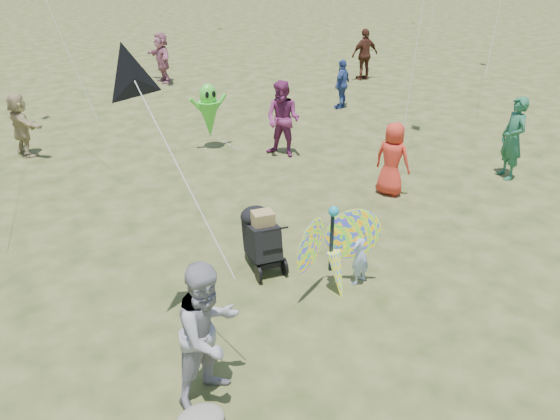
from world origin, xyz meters
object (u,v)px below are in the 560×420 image
(child_girl, at_px, (360,254))
(jogging_stroller, at_px, (261,235))
(crowd_e, at_px, (283,119))
(crowd_a, at_px, (392,159))
(crowd_j, at_px, (162,58))
(adult_man, at_px, (209,333))
(crowd_f, at_px, (513,138))
(crowd_h, at_px, (365,54))
(crowd_c, at_px, (342,84))
(alien_kite, at_px, (209,113))
(butterfly_kite, at_px, (334,251))
(crowd_d, at_px, (21,125))

(child_girl, xyz_separation_m, jogging_stroller, (-1.20, 1.17, 0.07))
(crowd_e, bearing_deg, crowd_a, -17.25)
(crowd_e, xyz_separation_m, jogging_stroller, (-2.78, -4.47, -0.35))
(crowd_j, bearing_deg, crowd_e, -2.40)
(adult_man, height_order, crowd_f, crowd_f)
(adult_man, height_order, crowd_a, adult_man)
(adult_man, bearing_deg, child_girl, -1.66)
(crowd_a, xyz_separation_m, crowd_e, (-1.01, 3.11, 0.16))
(child_girl, xyz_separation_m, crowd_h, (8.16, 11.41, 0.42))
(adult_man, distance_m, crowd_c, 12.77)
(crowd_j, distance_m, alien_kite, 7.74)
(crowd_h, height_order, crowd_j, crowd_h)
(child_girl, relative_size, butterfly_kite, 0.63)
(crowd_j, distance_m, butterfly_kite, 14.75)
(adult_man, distance_m, butterfly_kite, 2.74)
(crowd_f, xyz_separation_m, crowd_h, (2.61, 9.43, 0.00))
(child_girl, distance_m, alien_kite, 6.98)
(crowd_c, distance_m, jogging_stroller, 9.82)
(crowd_d, bearing_deg, crowd_c, -111.00)
(butterfly_kite, bearing_deg, crowd_f, 18.25)
(child_girl, height_order, crowd_d, crowd_d)
(crowd_e, bearing_deg, child_girl, -50.88)
(adult_man, distance_m, crowd_e, 8.21)
(crowd_e, relative_size, crowd_f, 1.00)
(child_girl, height_order, crowd_f, crowd_f)
(crowd_c, height_order, crowd_h, crowd_h)
(child_girl, xyz_separation_m, crowd_c, (5.27, 8.56, 0.24))
(adult_man, xyz_separation_m, crowd_a, (5.59, 3.71, -0.14))
(crowd_a, height_order, crowd_h, crowd_h)
(crowd_h, bearing_deg, crowd_e, 42.49)
(crowd_f, height_order, crowd_h, crowd_h)
(child_girl, bearing_deg, jogging_stroller, -64.00)
(crowd_h, xyz_separation_m, jogging_stroller, (-9.37, -10.24, -0.35))
(crowd_c, height_order, jogging_stroller, crowd_c)
(crowd_f, bearing_deg, butterfly_kite, -54.27)
(crowd_d, distance_m, crowd_h, 12.73)
(crowd_d, distance_m, alien_kite, 4.73)
(crowd_e, bearing_deg, alien_kite, -167.36)
(crowd_a, relative_size, crowd_c, 1.03)
(crowd_e, height_order, jogging_stroller, crowd_e)
(crowd_c, height_order, crowd_d, crowd_d)
(adult_man, bearing_deg, crowd_h, 25.42)
(crowd_a, bearing_deg, crowd_h, -59.02)
(jogging_stroller, distance_m, alien_kite, 5.95)
(crowd_f, bearing_deg, child_girl, -52.88)
(adult_man, bearing_deg, crowd_f, -2.76)
(child_girl, bearing_deg, crowd_d, -83.65)
(crowd_h, xyz_separation_m, crowd_j, (-7.03, 3.22, -0.04))
(alien_kite, bearing_deg, butterfly_kite, -95.14)
(adult_man, relative_size, crowd_j, 1.02)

